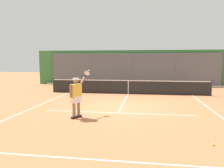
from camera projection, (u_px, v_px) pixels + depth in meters
The scene contains 6 objects.
ground_plane at pixel (121, 108), 11.05m from camera, with size 60.00×60.00×0.00m, color #B76B42.
court_line_markings at pixel (117, 115), 9.60m from camera, with size 8.69×10.55×0.01m.
fence_backdrop at pixel (133, 68), 21.13m from camera, with size 18.61×1.37×3.30m.
tennis_net at pixel (128, 87), 15.55m from camera, with size 11.17×0.09×1.07m.
tennis_player at pixel (76, 95), 8.98m from camera, with size 0.61×1.34×1.94m.
tennis_ball_by_sideline at pixel (214, 144), 6.11m from camera, with size 0.07×0.07×0.07m, color #CCDB33.
Camera 1 is at (-1.17, 10.81, 2.35)m, focal length 35.47 mm.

